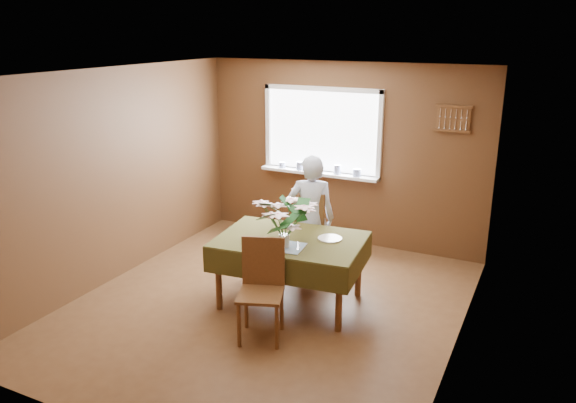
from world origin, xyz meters
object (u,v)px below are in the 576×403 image
at_px(dining_table, 290,246).
at_px(flower_bouquet, 284,219).
at_px(chair_far, 313,228).
at_px(seated_woman, 311,218).
at_px(chair_near, 262,284).

bearing_deg(dining_table, flower_bouquet, -84.89).
distance_m(chair_far, seated_woman, 0.23).
relative_size(dining_table, seated_woman, 1.09).
distance_m(chair_far, flower_bouquet, 1.21).
xyz_separation_m(chair_far, seated_woman, (0.04, -0.14, 0.19)).
bearing_deg(chair_far, chair_near, 104.45).
distance_m(dining_table, chair_near, 0.73).
relative_size(chair_far, seated_woman, 0.70).
height_order(dining_table, seated_woman, seated_woman).
xyz_separation_m(dining_table, seated_woman, (-0.07, 0.71, 0.10)).
height_order(dining_table, chair_near, chair_near).
distance_m(chair_far, chair_near, 1.58).
relative_size(dining_table, chair_far, 1.54).
xyz_separation_m(seated_woman, flower_bouquet, (0.12, -0.96, 0.30)).
bearing_deg(flower_bouquet, seated_woman, 96.97).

